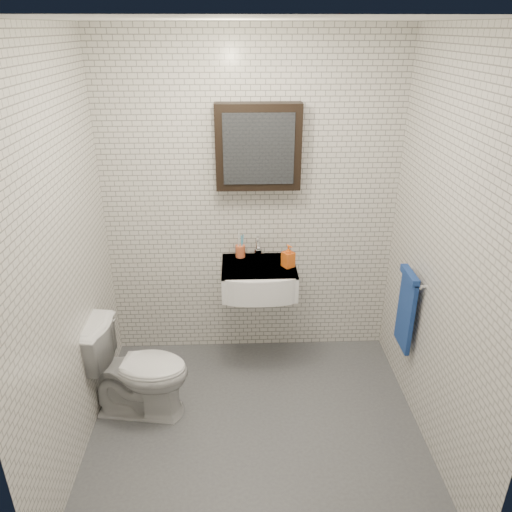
% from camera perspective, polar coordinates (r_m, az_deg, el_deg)
% --- Properties ---
extents(ground, '(2.20, 2.00, 0.01)m').
position_cam_1_polar(ground, '(3.55, 0.03, -19.12)').
color(ground, '#484B50').
rests_on(ground, ground).
extents(room_shell, '(2.22, 2.02, 2.51)m').
position_cam_1_polar(room_shell, '(2.75, 0.03, 3.40)').
color(room_shell, silver).
rests_on(room_shell, ground).
extents(washbasin, '(0.55, 0.50, 0.20)m').
position_cam_1_polar(washbasin, '(3.71, 0.36, -2.68)').
color(washbasin, white).
rests_on(washbasin, room_shell).
extents(faucet, '(0.06, 0.20, 0.15)m').
position_cam_1_polar(faucet, '(3.82, 0.23, 0.83)').
color(faucet, silver).
rests_on(faucet, washbasin).
extents(mirror_cabinet, '(0.60, 0.15, 0.60)m').
position_cam_1_polar(mirror_cabinet, '(3.57, 0.26, 12.35)').
color(mirror_cabinet, black).
rests_on(mirror_cabinet, room_shell).
extents(towel_rail, '(0.09, 0.30, 0.58)m').
position_cam_1_polar(towel_rail, '(3.58, 16.83, -5.56)').
color(towel_rail, silver).
rests_on(towel_rail, room_shell).
extents(toothbrush_cup, '(0.09, 0.09, 0.20)m').
position_cam_1_polar(toothbrush_cup, '(3.83, -1.80, 0.63)').
color(toothbrush_cup, '#CD5A33').
rests_on(toothbrush_cup, washbasin).
extents(soap_bottle, '(0.11, 0.11, 0.17)m').
position_cam_1_polar(soap_bottle, '(3.67, 3.71, 0.01)').
color(soap_bottle, '#EE5A19').
rests_on(soap_bottle, washbasin).
extents(toilet, '(0.75, 0.50, 0.71)m').
position_cam_1_polar(toilet, '(3.56, -13.41, -12.44)').
color(toilet, white).
rests_on(toilet, ground).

